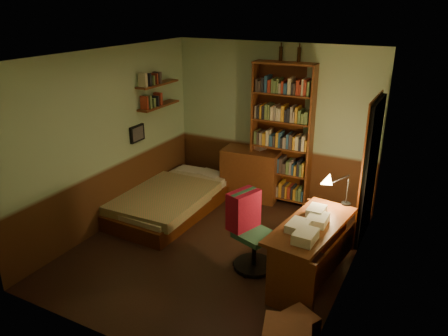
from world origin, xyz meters
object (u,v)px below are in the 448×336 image
at_px(mini_stereo, 259,145).
at_px(bookshelf, 282,135).
at_px(bed, 171,192).
at_px(dresser, 251,174).
at_px(cardboard_box_b, 301,324).
at_px(office_chair, 255,228).
at_px(desk, 309,252).
at_px(desk_lamp, 348,185).

distance_m(mini_stereo, bookshelf, 0.49).
xyz_separation_m(bed, mini_stereo, (0.99, 1.19, 0.59)).
bearing_deg(bookshelf, dresser, -173.09).
bearing_deg(bed, cardboard_box_b, -30.66).
xyz_separation_m(dresser, office_chair, (0.93, -1.95, 0.14)).
bearing_deg(mini_stereo, office_chair, -47.10).
xyz_separation_m(bed, desk, (2.54, -0.81, 0.06)).
relative_size(bed, cardboard_box_b, 6.80).
relative_size(bed, desk_lamp, 4.12).
bearing_deg(office_chair, dresser, 134.64).
relative_size(desk_lamp, cardboard_box_b, 1.65).
xyz_separation_m(mini_stereo, office_chair, (0.86, -2.07, -0.34)).
bearing_deg(bed, mini_stereo, 51.98).
bearing_deg(office_chair, desk_lamp, 59.46).
bearing_deg(desk_lamp, cardboard_box_b, -92.66).
distance_m(mini_stereo, office_chair, 2.27).
distance_m(office_chair, cardboard_box_b, 1.32).
distance_m(desk_lamp, cardboard_box_b, 1.88).
height_order(mini_stereo, bookshelf, bookshelf).
height_order(dresser, cardboard_box_b, dresser).
relative_size(mini_stereo, cardboard_box_b, 0.70).
xyz_separation_m(bookshelf, desk, (1.13, -1.96, -0.78)).
bearing_deg(office_chair, bookshelf, 121.28).
bearing_deg(dresser, desk, -53.51).
bearing_deg(mini_stereo, bed, -109.24).
distance_m(mini_stereo, desk, 2.59).
bearing_deg(desk, desk_lamp, 79.82).
xyz_separation_m(mini_stereo, desk, (1.55, -2.00, -0.53)).
distance_m(bed, cardboard_box_b, 3.26).
height_order(dresser, office_chair, office_chair).
distance_m(dresser, office_chair, 2.16).
bearing_deg(dresser, mini_stereo, 54.92).
xyz_separation_m(desk_lamp, office_chair, (-0.92, -0.78, -0.46)).
xyz_separation_m(bookshelf, office_chair, (0.44, -2.03, -0.59)).
xyz_separation_m(mini_stereo, cardboard_box_b, (1.76, -2.93, -0.80)).
relative_size(desk_lamp, office_chair, 0.47).
distance_m(desk_lamp, office_chair, 1.29).
relative_size(desk, office_chair, 1.26).
bearing_deg(office_chair, mini_stereo, 131.54).
relative_size(desk, cardboard_box_b, 4.48).
bearing_deg(desk_lamp, dresser, 145.69).
bearing_deg(mini_stereo, desk_lamp, -15.60).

